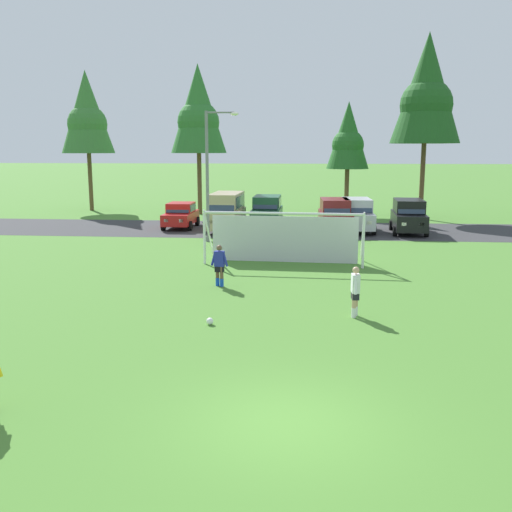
% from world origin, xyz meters
% --- Properties ---
extents(ground_plane, '(400.00, 400.00, 0.00)m').
position_xyz_m(ground_plane, '(0.00, 15.00, 0.00)').
color(ground_plane, '#477A2D').
extents(parking_lot_strip, '(52.00, 8.40, 0.01)m').
position_xyz_m(parking_lot_strip, '(0.00, 27.53, 0.00)').
color(parking_lot_strip, '#333335').
rests_on(parking_lot_strip, ground).
extents(soccer_ball, '(0.22, 0.22, 0.22)m').
position_xyz_m(soccer_ball, '(-2.57, 6.18, 0.11)').
color(soccer_ball, white).
rests_on(soccer_ball, ground).
extents(soccer_goal, '(7.50, 2.28, 2.57)m').
position_xyz_m(soccer_goal, '(-0.75, 16.13, 1.29)').
color(soccer_goal, white).
rests_on(soccer_goal, ground).
extents(player_striker_near, '(0.73, 0.28, 1.64)m').
position_xyz_m(player_striker_near, '(-3.05, 11.18, 0.82)').
color(player_striker_near, brown).
rests_on(player_striker_near, ground).
extents(player_defender_far, '(0.27, 0.74, 1.64)m').
position_xyz_m(player_defender_far, '(1.92, 7.47, 0.82)').
color(player_defender_far, tan).
rests_on(player_defender_far, ground).
extents(parked_car_slot_far_left, '(2.05, 4.20, 1.72)m').
position_xyz_m(parked_car_slot_far_left, '(-8.36, 27.79, 0.88)').
color(parked_car_slot_far_left, red).
rests_on(parked_car_slot_far_left, ground).
extents(parked_car_slot_left, '(2.30, 4.85, 2.52)m').
position_xyz_m(parked_car_slot_left, '(-4.99, 26.41, 1.34)').
color(parked_car_slot_left, tan).
rests_on(parked_car_slot_left, ground).
extents(parked_car_slot_center_left, '(2.19, 4.62, 2.16)m').
position_xyz_m(parked_car_slot_center_left, '(-2.48, 28.71, 1.11)').
color(parked_car_slot_center_left, '#194C2D').
rests_on(parked_car_slot_center_left, ground).
extents(parked_car_slot_center, '(2.31, 4.69, 2.16)m').
position_xyz_m(parked_car_slot_center, '(2.11, 26.69, 1.11)').
color(parked_car_slot_center, maroon).
rests_on(parked_car_slot_center, ground).
extents(parked_car_slot_center_right, '(2.25, 4.66, 2.16)m').
position_xyz_m(parked_car_slot_center_right, '(3.53, 27.10, 1.11)').
color(parked_car_slot_center_right, '#B2B2BC').
rests_on(parked_car_slot_center_right, ground).
extents(parked_car_slot_right, '(2.33, 4.70, 2.16)m').
position_xyz_m(parked_car_slot_right, '(6.80, 26.63, 1.11)').
color(parked_car_slot_right, black).
rests_on(parked_car_slot_right, ground).
extents(tree_left_edge, '(4.51, 4.51, 12.02)m').
position_xyz_m(tree_left_edge, '(-18.82, 38.38, 8.27)').
color(tree_left_edge, brown).
rests_on(tree_left_edge, ground).
extents(tree_mid_left, '(4.53, 4.53, 12.09)m').
position_xyz_m(tree_mid_left, '(-8.64, 36.21, 8.31)').
color(tree_mid_left, brown).
rests_on(tree_mid_left, ground).
extents(tree_center_back, '(3.41, 3.41, 9.10)m').
position_xyz_m(tree_center_back, '(3.45, 36.57, 6.25)').
color(tree_center_back, brown).
rests_on(tree_center_back, ground).
extents(tree_mid_right, '(5.20, 5.20, 13.88)m').
position_xyz_m(tree_mid_right, '(9.06, 34.59, 9.55)').
color(tree_mid_right, brown).
rests_on(tree_mid_right, ground).
extents(street_lamp, '(2.00, 0.32, 7.46)m').
position_xyz_m(street_lamp, '(-5.28, 22.17, 3.87)').
color(street_lamp, slate).
rests_on(street_lamp, ground).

